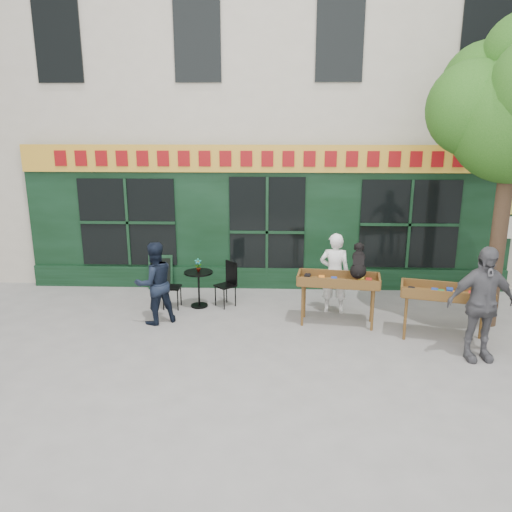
{
  "coord_description": "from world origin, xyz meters",
  "views": [
    {
      "loc": [
        0.18,
        -8.82,
        3.73
      ],
      "look_at": [
        -0.18,
        0.5,
        1.26
      ],
      "focal_mm": 35.0,
      "sensor_mm": 36.0,
      "label": 1
    }
  ],
  "objects_px": {
    "man_right": "(481,304)",
    "man_left": "(155,283)",
    "book_cart_center": "(338,283)",
    "book_cart_right": "(446,296)",
    "woman": "(334,273)",
    "bistro_table": "(199,282)",
    "dog": "(359,260)"
  },
  "relations": [
    {
      "from": "book_cart_center",
      "to": "man_left",
      "type": "height_order",
      "value": "man_left"
    },
    {
      "from": "book_cart_right",
      "to": "man_right",
      "type": "distance_m",
      "value": 0.82
    },
    {
      "from": "man_right",
      "to": "man_left",
      "type": "xyz_separation_m",
      "value": [
        -5.59,
        1.32,
        -0.15
      ]
    },
    {
      "from": "dog",
      "to": "bistro_table",
      "type": "height_order",
      "value": "dog"
    },
    {
      "from": "dog",
      "to": "book_cart_right",
      "type": "bearing_deg",
      "value": -14.02
    },
    {
      "from": "woman",
      "to": "man_left",
      "type": "relative_size",
      "value": 1.03
    },
    {
      "from": "dog",
      "to": "woman",
      "type": "xyz_separation_m",
      "value": [
        -0.35,
        0.7,
        -0.47
      ]
    },
    {
      "from": "book_cart_center",
      "to": "woman",
      "type": "relative_size",
      "value": 0.96
    },
    {
      "from": "woman",
      "to": "book_cart_center",
      "type": "bearing_deg",
      "value": 98.31
    },
    {
      "from": "man_right",
      "to": "man_left",
      "type": "relative_size",
      "value": 1.19
    },
    {
      "from": "book_cart_right",
      "to": "bistro_table",
      "type": "bearing_deg",
      "value": 176.98
    },
    {
      "from": "dog",
      "to": "man_right",
      "type": "relative_size",
      "value": 0.32
    },
    {
      "from": "book_cart_center",
      "to": "bistro_table",
      "type": "height_order",
      "value": "book_cart_center"
    },
    {
      "from": "book_cart_center",
      "to": "book_cart_right",
      "type": "height_order",
      "value": "same"
    },
    {
      "from": "bistro_table",
      "to": "man_left",
      "type": "distance_m",
      "value": 1.17
    },
    {
      "from": "dog",
      "to": "man_right",
      "type": "bearing_deg",
      "value": -29.23
    },
    {
      "from": "book_cart_center",
      "to": "book_cart_right",
      "type": "relative_size",
      "value": 0.98
    },
    {
      "from": "book_cart_center",
      "to": "book_cart_right",
      "type": "distance_m",
      "value": 1.91
    },
    {
      "from": "dog",
      "to": "man_left",
      "type": "bearing_deg",
      "value": -171.37
    },
    {
      "from": "woman",
      "to": "man_right",
      "type": "relative_size",
      "value": 0.87
    },
    {
      "from": "book_cart_right",
      "to": "man_right",
      "type": "xyz_separation_m",
      "value": [
        0.3,
        -0.75,
        0.13
      ]
    },
    {
      "from": "bistro_table",
      "to": "man_left",
      "type": "bearing_deg",
      "value": -127.87
    },
    {
      "from": "woman",
      "to": "man_left",
      "type": "xyz_separation_m",
      "value": [
        -3.49,
        -0.72,
        -0.02
      ]
    },
    {
      "from": "bistro_table",
      "to": "man_left",
      "type": "xyz_separation_m",
      "value": [
        -0.7,
        -0.9,
        0.26
      ]
    },
    {
      "from": "book_cart_right",
      "to": "bistro_table",
      "type": "relative_size",
      "value": 2.12
    },
    {
      "from": "book_cart_center",
      "to": "bistro_table",
      "type": "xyz_separation_m",
      "value": [
        -2.79,
        0.83,
        -0.28
      ]
    },
    {
      "from": "dog",
      "to": "man_left",
      "type": "distance_m",
      "value": 3.87
    },
    {
      "from": "book_cart_center",
      "to": "man_right",
      "type": "distance_m",
      "value": 2.53
    },
    {
      "from": "book_cart_center",
      "to": "book_cart_right",
      "type": "bearing_deg",
      "value": -11.42
    },
    {
      "from": "man_right",
      "to": "man_left",
      "type": "height_order",
      "value": "man_right"
    },
    {
      "from": "man_right",
      "to": "man_left",
      "type": "distance_m",
      "value": 5.75
    },
    {
      "from": "woman",
      "to": "book_cart_right",
      "type": "bearing_deg",
      "value": 152.58
    }
  ]
}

